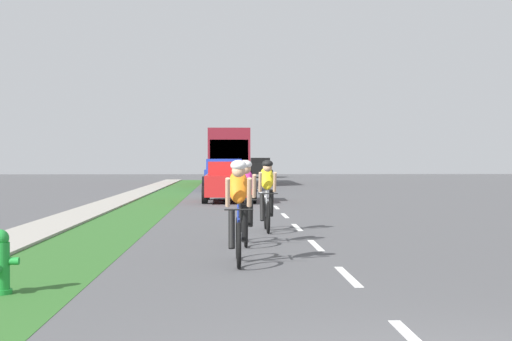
{
  "coord_description": "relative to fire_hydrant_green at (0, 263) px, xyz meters",
  "views": [
    {
      "loc": [
        -1.63,
        -4.83,
        1.58
      ],
      "look_at": [
        -0.84,
        16.07,
        1.29
      ],
      "focal_mm": 53.05,
      "sensor_mm": 36.0,
      "label": 1
    }
  ],
  "objects": [
    {
      "name": "cyclist_distant",
      "position": [
        3.54,
        7.68,
        0.44
      ],
      "size": [
        0.42,
        1.72,
        1.58
      ],
      "color": "black",
      "rests_on": "ground_plane"
    },
    {
      "name": "suv_black",
      "position": [
        5.68,
        60.27,
        0.58
      ],
      "size": [
        2.15,
        4.7,
        1.79
      ],
      "color": "black",
      "rests_on": "ground_plane"
    },
    {
      "name": "cyclist_lead",
      "position": [
        2.84,
        2.44,
        0.44
      ],
      "size": [
        0.42,
        1.72,
        1.58
      ],
      "color": "black",
      "rests_on": "ground_plane"
    },
    {
      "name": "ground_plane",
      "position": [
        4.3,
        15.87,
        -0.37
      ],
      "size": [
        120.0,
        120.0,
        0.0
      ],
      "primitive_type": "plane",
      "color": "#4C4C4F"
    },
    {
      "name": "lane_markings_center",
      "position": [
        4.3,
        19.87,
        -0.37
      ],
      "size": [
        0.12,
        54.07,
        0.01
      ],
      "color": "white",
      "rests_on": "ground_plane"
    },
    {
      "name": "sidewalk_concrete",
      "position": [
        -1.54,
        15.87,
        -0.37
      ],
      "size": [
        1.26,
        70.0,
        0.1
      ],
      "primitive_type": "cube",
      "color": "#9E998E",
      "rests_on": "ground_plane"
    },
    {
      "name": "sedan_red",
      "position": [
        2.74,
        19.79,
        0.4
      ],
      "size": [
        1.98,
        4.3,
        1.52
      ],
      "color": "red",
      "rests_on": "ground_plane"
    },
    {
      "name": "grass_verge",
      "position": [
        0.0,
        15.87,
        -0.37
      ],
      "size": [
        1.82,
        70.0,
        0.01
      ],
      "primitive_type": "cube",
      "color": "#2D6026",
      "rests_on": "ground_plane"
    },
    {
      "name": "bus_maroon",
      "position": [
        2.78,
        40.98,
        1.61
      ],
      "size": [
        2.78,
        11.6,
        3.48
      ],
      "color": "maroon",
      "rests_on": "ground_plane"
    },
    {
      "name": "cyclist_trailing",
      "position": [
        3.0,
        5.11,
        0.44
      ],
      "size": [
        0.42,
        1.72,
        1.58
      ],
      "color": "black",
      "rests_on": "ground_plane"
    },
    {
      "name": "fire_hydrant_green",
      "position": [
        0.0,
        0.0,
        0.0
      ],
      "size": [
        0.44,
        0.38,
        0.76
      ],
      "color": "#1E8C33",
      "rests_on": "ground_plane"
    },
    {
      "name": "pickup_blue",
      "position": [
        2.51,
        30.62,
        0.46
      ],
      "size": [
        2.22,
        5.1,
        1.64
      ],
      "color": "#23389E",
      "rests_on": "ground_plane"
    }
  ]
}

